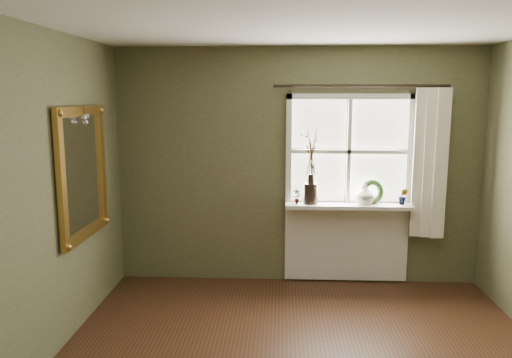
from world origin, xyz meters
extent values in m
plane|color=silver|center=(0.00, 0.00, 2.60)|extent=(4.50, 4.50, 0.00)
cube|color=brown|center=(0.00, 2.30, 1.30)|extent=(4.00, 0.10, 2.60)
cube|color=brown|center=(-2.05, 0.00, 1.30)|extent=(0.10, 4.50, 2.60)
cube|color=silver|center=(0.55, 2.22, 0.89)|extent=(1.36, 0.06, 0.06)
cube|color=silver|center=(0.55, 2.22, 2.07)|extent=(1.36, 0.06, 0.06)
cube|color=silver|center=(-0.10, 2.22, 1.48)|extent=(0.06, 0.06, 1.24)
cube|color=silver|center=(1.20, 2.22, 1.48)|extent=(0.06, 0.06, 1.24)
cube|color=silver|center=(0.55, 2.22, 1.48)|extent=(1.24, 0.05, 0.04)
cube|color=silver|center=(0.55, 2.22, 1.48)|extent=(0.04, 0.05, 1.12)
cube|color=white|center=(0.23, 2.25, 1.77)|extent=(0.59, 0.01, 0.53)
cube|color=white|center=(0.88, 2.25, 1.77)|extent=(0.59, 0.01, 0.53)
cube|color=white|center=(0.23, 2.25, 1.19)|extent=(0.59, 0.01, 0.53)
cube|color=white|center=(0.88, 2.25, 1.19)|extent=(0.59, 0.01, 0.53)
cube|color=silver|center=(0.55, 2.12, 0.90)|extent=(1.36, 0.26, 0.04)
cube|color=silver|center=(0.55, 2.23, 0.46)|extent=(1.36, 0.04, 0.88)
cylinder|color=black|center=(0.14, 2.12, 1.03)|extent=(0.17, 0.17, 0.22)
imported|color=silver|center=(0.72, 2.12, 1.03)|extent=(0.23, 0.23, 0.22)
torus|color=#2C4820|center=(0.81, 2.16, 1.02)|extent=(0.29, 0.20, 0.28)
imported|color=#2C4820|center=(-0.01, 2.12, 1.00)|extent=(0.10, 0.09, 0.16)
imported|color=#2C4820|center=(1.13, 2.12, 1.01)|extent=(0.12, 0.11, 0.18)
cube|color=white|center=(1.39, 2.13, 1.37)|extent=(0.36, 0.12, 1.59)
cylinder|color=black|center=(0.65, 2.17, 2.18)|extent=(1.84, 0.03, 0.03)
cube|color=white|center=(-1.97, 1.14, 1.39)|extent=(0.02, 0.83, 1.02)
cube|color=#AE7E33|center=(-1.96, 1.14, 1.94)|extent=(0.05, 1.00, 0.09)
cube|color=#AE7E33|center=(-1.96, 1.14, 0.84)|extent=(0.05, 1.00, 0.09)
cube|color=#AE7E33|center=(-1.96, 0.69, 1.39)|extent=(0.05, 0.09, 1.02)
cube|color=#AE7E33|center=(-1.96, 1.60, 1.39)|extent=(0.05, 0.09, 1.02)
sphere|color=silver|center=(-1.91, 1.11, 1.89)|extent=(0.04, 0.04, 0.04)
sphere|color=silver|center=(-1.91, 1.14, 1.85)|extent=(0.04, 0.04, 0.04)
sphere|color=silver|center=(-1.91, 1.17, 1.90)|extent=(0.04, 0.04, 0.04)
camera|label=1|loc=(-0.18, -3.20, 2.08)|focal=35.00mm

